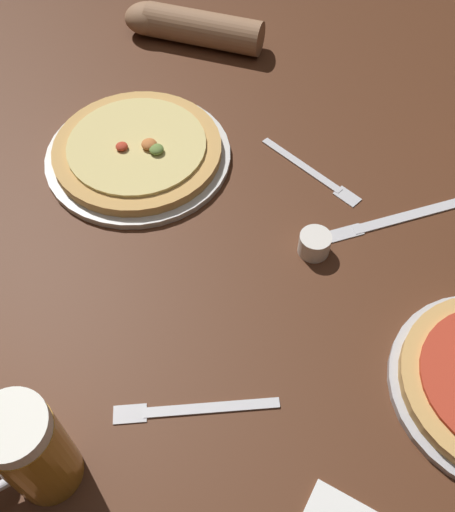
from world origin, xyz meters
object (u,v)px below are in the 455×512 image
beer_mug_pale (28,453)px  diner_arm (187,26)px  pizza_plate_far (138,151)px  fork_left (312,171)px  knife_right (394,219)px  fork_spare (191,409)px  ramekin_sauce (315,244)px

beer_mug_pale → diner_arm: bearing=86.4°
beer_mug_pale → pizza_plate_far: bearing=88.4°
fork_left → knife_right: same height
pizza_plate_far → fork_left: bearing=-1.7°
fork_spare → diner_arm: size_ratio=0.72×
beer_mug_pale → diner_arm: beer_mug_pale is taller
pizza_plate_far → diner_arm: 0.36m
pizza_plate_far → fork_left: 0.31m
beer_mug_pale → fork_spare: (0.17, 0.10, -0.08)m
diner_arm → beer_mug_pale: bearing=-93.6°
fork_left → diner_arm: size_ratio=0.58×
knife_right → fork_spare: same height
ramekin_sauce → fork_left: (-0.00, 0.17, -0.02)m
pizza_plate_far → fork_spare: 0.48m
beer_mug_pale → knife_right: bearing=44.2°
knife_right → diner_arm: (-0.40, 0.47, 0.03)m
ramekin_sauce → fork_left: 0.17m
pizza_plate_far → beer_mug_pale: beer_mug_pale is taller
pizza_plate_far → fork_left: pizza_plate_far is taller
pizza_plate_far → fork_spare: pizza_plate_far is taller
knife_right → beer_mug_pale: bearing=-135.8°
ramekin_sauce → fork_spare: (-0.16, -0.28, -0.02)m
beer_mug_pale → knife_right: beer_mug_pale is taller
ramekin_sauce → diner_arm: size_ratio=0.17×
pizza_plate_far → knife_right: bearing=-13.4°
ramekin_sauce → diner_arm: diner_arm is taller
beer_mug_pale → fork_left: (0.32, 0.54, -0.08)m
fork_left → fork_spare: size_ratio=0.81×
fork_left → knife_right: (0.14, -0.10, 0.00)m
beer_mug_pale → fork_left: size_ratio=0.98×
ramekin_sauce → fork_left: bearing=90.9°
knife_right → fork_spare: size_ratio=1.06×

